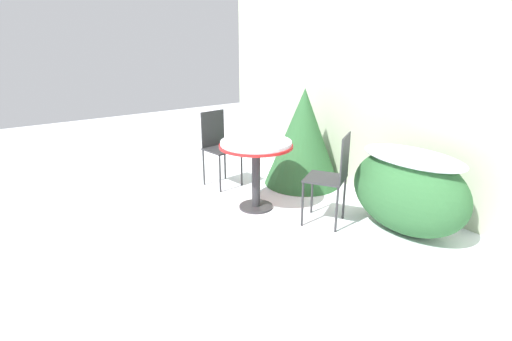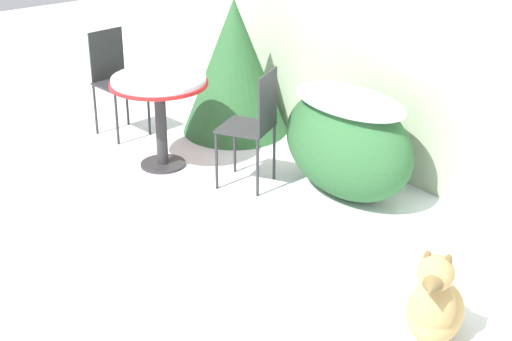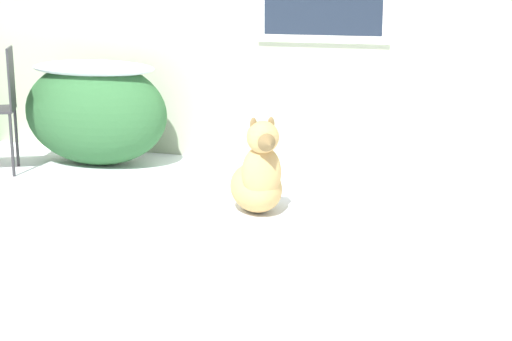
# 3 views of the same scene
# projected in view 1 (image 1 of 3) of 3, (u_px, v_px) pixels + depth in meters

# --- Properties ---
(ground_plane) EXTENTS (16.00, 16.00, 0.00)m
(ground_plane) POSITION_uv_depth(u_px,v_px,m) (294.00, 298.00, 3.02)
(ground_plane) COLOR white
(house_wall) EXTENTS (8.00, 0.10, 3.38)m
(house_wall) POSITION_uv_depth(u_px,v_px,m) (487.00, 58.00, 3.64)
(house_wall) COLOR #B2BC9E
(house_wall) RESTS_ON ground_plane
(shrub_left) EXTENTS (1.23, 0.69, 0.84)m
(shrub_left) POSITION_uv_depth(u_px,v_px,m) (408.00, 189.00, 3.91)
(shrub_left) COLOR #2D6033
(shrub_left) RESTS_ON ground_plane
(evergreen_bush) EXTENTS (0.99, 0.99, 1.26)m
(evergreen_bush) POSITION_uv_depth(u_px,v_px,m) (303.00, 137.00, 5.18)
(evergreen_bush) COLOR #2D6033
(evergreen_bush) RESTS_ON ground_plane
(patio_table) EXTENTS (0.81, 0.81, 0.79)m
(patio_table) POSITION_uv_depth(u_px,v_px,m) (256.00, 153.00, 4.40)
(patio_table) COLOR #2D2D30
(patio_table) RESTS_ON ground_plane
(patio_chair_near_table) EXTENTS (0.53, 0.53, 0.97)m
(patio_chair_near_table) POSITION_uv_depth(u_px,v_px,m) (332.00, 175.00, 4.06)
(patio_chair_near_table) COLOR #2D2D30
(patio_chair_near_table) RESTS_ON ground_plane
(patio_chair_far_side) EXTENTS (0.43, 0.43, 0.97)m
(patio_chair_far_side) POSITION_uv_depth(u_px,v_px,m) (219.00, 144.00, 5.18)
(patio_chair_far_side) COLOR #2D2D30
(patio_chair_far_side) RESTS_ON ground_plane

